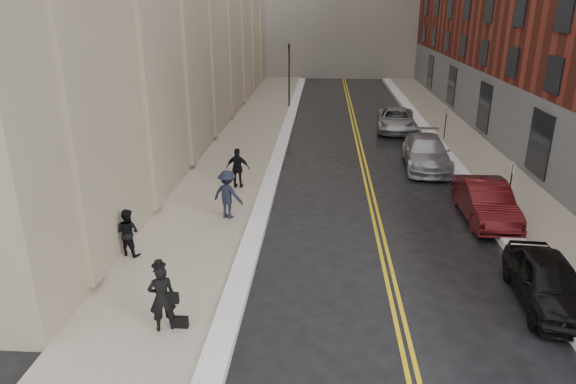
# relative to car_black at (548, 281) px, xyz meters

# --- Properties ---
(ground) EXTENTS (160.00, 160.00, 0.00)m
(ground) POSITION_rel_car_black_xyz_m (-6.80, -1.18, -0.72)
(ground) COLOR black
(ground) RESTS_ON ground
(sidewalk_left) EXTENTS (4.00, 64.00, 0.15)m
(sidewalk_left) POSITION_rel_car_black_xyz_m (-11.30, 14.82, -0.65)
(sidewalk_left) COLOR gray
(sidewalk_left) RESTS_ON ground
(sidewalk_right) EXTENTS (3.00, 64.00, 0.15)m
(sidewalk_right) POSITION_rel_car_black_xyz_m (2.20, 14.82, -0.65)
(sidewalk_right) COLOR gray
(sidewalk_right) RESTS_ON ground
(lane_stripe_a) EXTENTS (0.12, 64.00, 0.01)m
(lane_stripe_a) POSITION_rel_car_black_xyz_m (-4.42, 14.82, -0.72)
(lane_stripe_a) COLOR gold
(lane_stripe_a) RESTS_ON ground
(lane_stripe_b) EXTENTS (0.12, 64.00, 0.01)m
(lane_stripe_b) POSITION_rel_car_black_xyz_m (-4.18, 14.82, -0.72)
(lane_stripe_b) COLOR gold
(lane_stripe_b) RESTS_ON ground
(snow_ridge_left) EXTENTS (0.70, 60.80, 0.26)m
(snow_ridge_left) POSITION_rel_car_black_xyz_m (-9.00, 14.82, -0.59)
(snow_ridge_left) COLOR white
(snow_ridge_left) RESTS_ON ground
(snow_ridge_right) EXTENTS (0.85, 60.80, 0.30)m
(snow_ridge_right) POSITION_rel_car_black_xyz_m (0.35, 14.82, -0.57)
(snow_ridge_right) COLOR white
(snow_ridge_right) RESTS_ON ground
(traffic_signal) EXTENTS (0.18, 0.15, 5.20)m
(traffic_signal) POSITION_rel_car_black_xyz_m (-9.40, 28.82, 2.36)
(traffic_signal) COLOR black
(traffic_signal) RESTS_ON ground
(parking_sign_near) EXTENTS (0.06, 0.35, 2.23)m
(parking_sign_near) POSITION_rel_car_black_xyz_m (1.10, 6.82, 0.63)
(parking_sign_near) COLOR black
(parking_sign_near) RESTS_ON ground
(parking_sign_far) EXTENTS (0.06, 0.35, 2.23)m
(parking_sign_far) POSITION_rel_car_black_xyz_m (1.10, 18.82, 0.63)
(parking_sign_far) COLOR black
(parking_sign_far) RESTS_ON ground
(car_black) EXTENTS (1.98, 4.35, 1.45)m
(car_black) POSITION_rel_car_black_xyz_m (0.00, 0.00, 0.00)
(car_black) COLOR black
(car_black) RESTS_ON ground
(car_maroon) EXTENTS (1.66, 4.75, 1.57)m
(car_maroon) POSITION_rel_car_black_xyz_m (0.00, 6.20, 0.06)
(car_maroon) COLOR #430B0E
(car_maroon) RESTS_ON ground
(car_silver_near) EXTENTS (2.59, 5.67, 1.61)m
(car_silver_near) POSITION_rel_car_black_xyz_m (-1.08, 13.15, 0.08)
(car_silver_near) COLOR #929398
(car_silver_near) RESTS_ON ground
(car_silver_far) EXTENTS (2.97, 5.58, 1.49)m
(car_silver_far) POSITION_rel_car_black_xyz_m (-1.60, 21.49, 0.02)
(car_silver_far) COLOR gray
(car_silver_far) RESTS_ON ground
(pedestrian_main) EXTENTS (0.81, 0.68, 1.88)m
(pedestrian_main) POSITION_rel_car_black_xyz_m (-10.57, -2.20, 0.37)
(pedestrian_main) COLOR black
(pedestrian_main) RESTS_ON sidewalk_left
(pedestrian_a) EXTENTS (0.96, 0.84, 1.66)m
(pedestrian_a) POSITION_rel_car_black_xyz_m (-13.00, 1.90, 0.25)
(pedestrian_a) COLOR black
(pedestrian_a) RESTS_ON sidewalk_left
(pedestrian_b) EXTENTS (1.44, 1.14, 1.96)m
(pedestrian_b) POSITION_rel_car_black_xyz_m (-10.23, 5.32, 0.41)
(pedestrian_b) COLOR black
(pedestrian_b) RESTS_ON sidewalk_left
(pedestrian_c) EXTENTS (1.13, 0.54, 1.86)m
(pedestrian_c) POSITION_rel_car_black_xyz_m (-10.41, 8.90, 0.36)
(pedestrian_c) COLOR black
(pedestrian_c) RESTS_ON sidewalk_left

